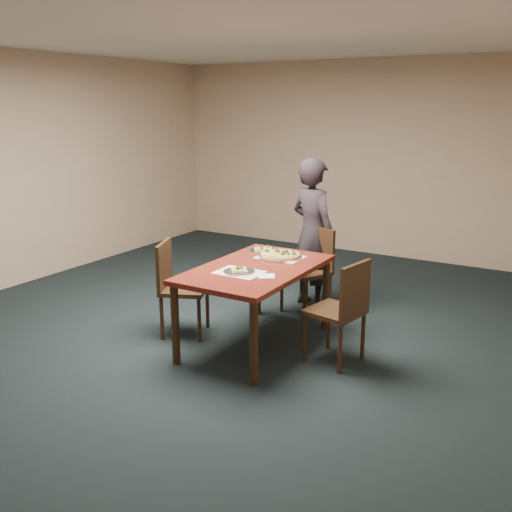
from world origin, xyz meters
The scene contains 13 objects.
ground centered at (0.00, 0.00, 0.00)m, with size 8.00×8.00×0.00m, color black.
room_shell centered at (0.00, 0.00, 1.74)m, with size 8.00×8.00×8.00m.
dining_table centered at (0.47, 0.21, 0.66)m, with size 0.90×1.50×0.75m.
chair_far centered at (0.53, 1.28, 0.52)m, with size 0.54×0.54×0.91m.
chair_left centered at (-0.32, 0.06, 0.52)m, with size 0.55×0.55×0.91m.
chair_right centered at (1.31, 0.25, 0.52)m, with size 0.49×0.49×0.91m.
diner centered at (0.45, 1.45, 0.82)m, with size 0.59×0.39×1.63m, color black.
placemat_main centered at (0.50, 0.62, 0.75)m, with size 0.42×0.32×0.00m, color white.
placemat_near centered at (0.44, -0.02, 0.75)m, with size 0.40×0.30×0.00m, color white.
pizza_pan centered at (0.50, 0.62, 0.77)m, with size 0.41×0.41×0.07m.
slice_plate_near centered at (0.44, -0.02, 0.76)m, with size 0.28×0.28×0.06m.
slice_plate_far centered at (0.24, 0.74, 0.76)m, with size 0.28×0.28×0.06m.
napkin centered at (0.70, 0.00, 0.75)m, with size 0.14×0.14×0.01m, color white.
Camera 1 is at (2.99, -4.02, 2.16)m, focal length 40.00 mm.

